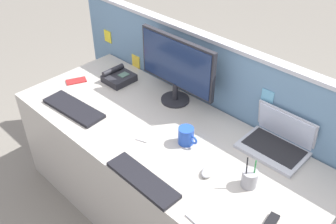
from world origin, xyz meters
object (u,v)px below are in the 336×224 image
Objects in this scene: desktop_monitor at (177,66)px; desk_phone at (119,77)px; cell_phone_silver_slab at (201,212)px; laptop at (278,141)px; keyboard_main at (74,108)px; computer_mouse_right_hand at (208,171)px; cell_phone_red_case at (76,81)px; coffee_mug at (186,136)px; keyboard_spare at (143,180)px; pen_cup at (249,179)px; cell_phone_white_slab at (147,134)px.

desktop_monitor is 0.53m from desk_phone.
desk_phone is at bearing 162.48° from cell_phone_silver_slab.
laptop reaches higher than cell_phone_silver_slab.
computer_mouse_right_hand is at bearing 4.77° from keyboard_main.
cell_phone_red_case is 1.11× the size of coffee_mug.
laptop is 0.79m from keyboard_spare.
laptop is 3.57× the size of computer_mouse_right_hand.
coffee_mug is at bearing 15.18° from keyboard_main.
desktop_monitor is 0.49m from coffee_mug.
cell_phone_red_case is at bearing -154.27° from desktop_monitor.
cell_phone_silver_slab is at bearing -40.02° from coffee_mug.
pen_cup is (1.25, -0.20, 0.02)m from desk_phone.
keyboard_main is 0.79m from keyboard_spare.
laptop is 2.80× the size of coffee_mug.
laptop reaches higher than desk_phone.
desktop_monitor reaches higher than cell_phone_red_case.
pen_cup is (0.40, 0.35, 0.04)m from keyboard_spare.
desktop_monitor reaches higher than cell_phone_silver_slab.
coffee_mug is (-0.04, 0.38, 0.04)m from keyboard_spare.
cell_phone_silver_slab is (0.14, -0.22, -0.01)m from computer_mouse_right_hand.
cell_phone_silver_slab is 0.64m from cell_phone_white_slab.
keyboard_main is at bearing -81.27° from desk_phone.
computer_mouse_right_hand reaches higher than cell_phone_white_slab.
computer_mouse_right_hand is 0.21m from pen_cup.
cell_phone_silver_slab is (-0.06, -0.29, -0.04)m from pen_cup.
pen_cup is 0.45m from coffee_mug.
laptop is 2.57× the size of cell_phone_silver_slab.
keyboard_spare is 3.10× the size of cell_phone_red_case.
keyboard_main is (-1.13, -0.59, -0.04)m from laptop.
computer_mouse_right_hand is 0.78× the size of coffee_mug.
cell_phone_red_case is at bearing -177.26° from coffee_mug.
cell_phone_silver_slab is 0.99× the size of cell_phone_white_slab.
computer_mouse_right_hand is at bearing 127.25° from cell_phone_silver_slab.
desktop_monitor is 0.87m from pen_cup.
coffee_mug is (-0.25, 0.10, 0.04)m from computer_mouse_right_hand.
pen_cup is at bearing 83.11° from cell_phone_silver_slab.
computer_mouse_right_hand reaches higher than cell_phone_red_case.
cell_phone_red_case is (-1.26, 0.06, -0.01)m from computer_mouse_right_hand.
cell_phone_silver_slab is (1.19, -0.49, -0.03)m from desk_phone.
desk_phone is at bearing 170.90° from pen_cup.
pen_cup is (0.20, 0.07, 0.03)m from computer_mouse_right_hand.
desk_phone is at bearing -166.94° from desktop_monitor.
keyboard_main is 3.20× the size of cell_phone_white_slab.
coffee_mug reaches higher than keyboard_spare.
cell_phone_red_case is (-1.46, -0.02, -0.04)m from pen_cup.
cell_phone_red_case is (-1.41, -0.37, -0.05)m from laptop.
keyboard_main and keyboard_spare have the same top height.
computer_mouse_right_hand is at bearing -159.52° from pen_cup.
coffee_mug is (1.02, 0.05, 0.05)m from cell_phone_red_case.
laptop is at bearing 39.49° from coffee_mug.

